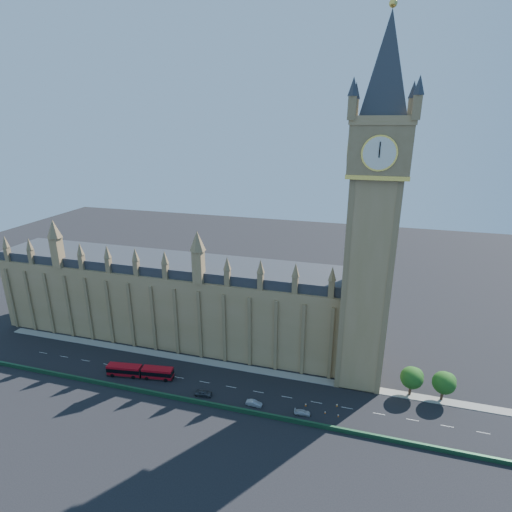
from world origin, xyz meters
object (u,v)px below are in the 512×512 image
(car_grey, at_px, (203,393))
(car_silver, at_px, (254,403))
(car_white, at_px, (302,412))
(red_bus, at_px, (140,371))

(car_grey, relative_size, car_silver, 1.09)
(car_grey, height_order, car_white, car_grey)
(red_bus, xyz_separation_m, car_silver, (35.38, -3.01, -1.06))
(car_silver, bearing_deg, car_grey, 92.15)
(car_silver, bearing_deg, car_white, -86.80)
(red_bus, distance_m, car_white, 48.24)
(red_bus, distance_m, car_grey, 21.23)
(car_grey, bearing_deg, car_silver, -96.13)
(car_grey, height_order, car_silver, car_grey)
(red_bus, xyz_separation_m, car_grey, (21.01, -2.87, -0.97))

